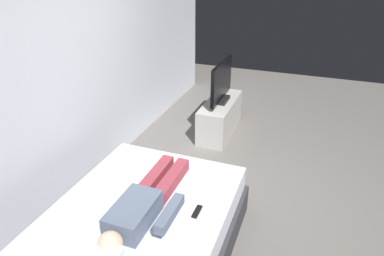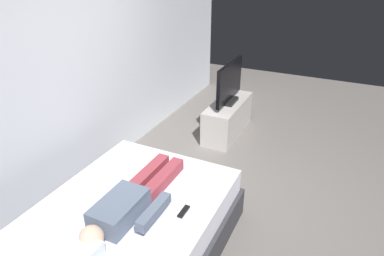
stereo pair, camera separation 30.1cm
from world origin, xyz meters
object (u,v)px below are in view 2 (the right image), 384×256
(remote, at_px, (184,211))
(tv, at_px, (229,84))
(bed, at_px, (127,234))
(tv_stand, at_px, (228,118))
(person, at_px, (131,201))

(remote, relative_size, tv, 0.17)
(bed, xyz_separation_m, tv_stand, (2.61, 0.04, -0.01))
(remote, xyz_separation_m, tv, (2.43, 0.50, 0.24))
(bed, distance_m, tv, 2.66)
(bed, relative_size, remote, 13.33)
(person, bearing_deg, tv_stand, 2.17)
(tv_stand, relative_size, tv, 1.25)
(person, xyz_separation_m, tv, (2.58, 0.10, 0.16))
(bed, relative_size, tv, 2.27)
(person, xyz_separation_m, remote, (0.15, -0.40, -0.07))
(tv_stand, bearing_deg, tv, 180.00)
(person, bearing_deg, remote, -69.53)
(person, bearing_deg, tv, 2.17)
(remote, bearing_deg, bed, 111.16)
(person, distance_m, tv_stand, 2.61)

